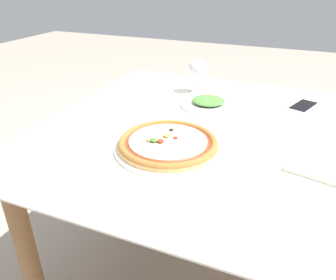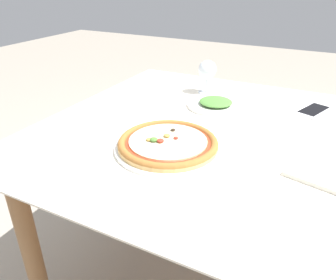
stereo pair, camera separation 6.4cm
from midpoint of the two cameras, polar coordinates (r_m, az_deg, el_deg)
name	(u,v)px [view 2 (the right image)]	position (r m, az deg, el deg)	size (l,w,h in m)	color
dining_table	(240,157)	(1.10, 14.01, -2.92)	(1.30, 1.09, 0.71)	brown
pizza_plate	(168,144)	(0.94, 1.94, -0.72)	(0.31, 0.31, 0.04)	white
fork	(132,103)	(1.29, -4.95, 6.43)	(0.03, 0.17, 0.00)	silver
wine_glass_far_left	(207,70)	(1.39, 8.21, 11.88)	(0.07, 0.07, 0.14)	silver
cell_phone	(314,111)	(1.33, 25.30, 4.62)	(0.12, 0.16, 0.01)	white
side_plate	(216,104)	(1.27, 9.73, 6.19)	(0.21, 0.21, 0.03)	white
napkin_folded	(319,175)	(0.92, 26.72, -5.50)	(0.17, 0.14, 0.01)	silver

